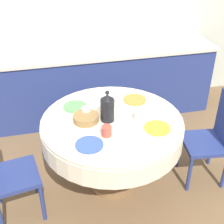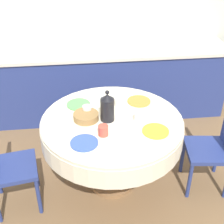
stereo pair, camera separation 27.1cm
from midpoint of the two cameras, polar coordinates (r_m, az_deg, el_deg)
The scene contains 16 objects.
ground_plane at distance 3.24m, azimuth 2.45°, elevation -12.85°, with size 12.00×12.00×0.00m, color brown.
wall_back at distance 4.09m, azimuth -0.88°, elevation 18.15°, with size 7.00×0.05×2.60m.
kitchen_counter at distance 4.07m, azimuth -0.30°, elevation 5.39°, with size 3.24×0.64×0.91m.
dining_table at distance 2.82m, azimuth 2.75°, elevation -3.62°, with size 1.27×1.27×0.77m.
chair_left at distance 3.10m, azimuth 21.17°, elevation -5.44°, with size 0.45×0.45×0.93m.
chair_right at distance 2.81m, azimuth -16.89°, elevation -8.94°, with size 0.46×0.46×0.93m.
plate_near_left at distance 2.47m, azimuth -1.98°, elevation -5.78°, with size 0.22×0.22×0.01m, color #3856AD.
cup_near_left at distance 2.54m, azimuth 1.43°, elevation -3.50°, with size 0.08×0.08×0.09m, color #CC4C3D.
plate_near_right at distance 2.64m, azimuth 10.90°, elevation -3.54°, with size 0.22×0.22×0.01m, color yellow.
cup_near_right at distance 2.73m, azimuth 7.83°, elevation -1.06°, with size 0.08×0.08×0.09m, color white.
plate_far_left at distance 2.96m, azimuth -3.57°, elevation 1.32°, with size 0.22×0.22×0.01m, color #5BA85B.
cup_far_left at distance 2.80m, azimuth -1.80°, elevation 0.20°, with size 0.08×0.08×0.09m, color white.
plate_far_right at distance 3.04m, azimuth 7.49°, elevation 1.90°, with size 0.22×0.22×0.01m, color orange.
cup_far_right at distance 2.93m, azimuth 4.11°, elevation 1.69°, with size 0.08×0.08×0.09m, color white.
coffee_carafe at distance 2.68m, azimuth 2.03°, elevation 0.75°, with size 0.12×0.12×0.29m.
bread_basket at distance 2.74m, azimuth -1.96°, elevation -0.91°, with size 0.22×0.22×0.06m, color olive.
Camera 2 is at (-0.26, -2.28, 2.29)m, focal length 50.00 mm.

